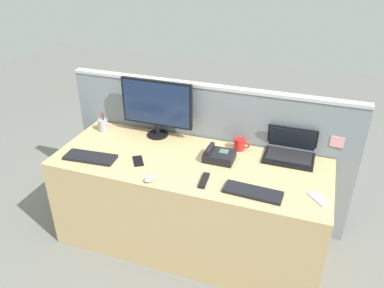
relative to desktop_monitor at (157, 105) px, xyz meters
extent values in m
plane|color=slate|center=(0.38, -0.30, -1.01)|extent=(10.00, 10.00, 0.00)
cube|color=tan|center=(0.38, -0.30, -0.64)|extent=(2.00, 0.77, 0.75)
cube|color=gray|center=(0.38, 0.12, -0.43)|extent=(2.34, 0.06, 1.16)
cube|color=#B7BAC1|center=(0.38, 0.12, 0.16)|extent=(2.34, 0.07, 0.02)
cube|color=pink|center=(1.37, 0.09, -0.12)|extent=(0.10, 0.01, 0.08)
cube|color=#66ADD1|center=(-0.25, 0.09, 0.02)|extent=(0.07, 0.01, 0.10)
cylinder|color=black|center=(0.00, -0.01, -0.26)|extent=(0.17, 0.17, 0.02)
cylinder|color=black|center=(0.00, -0.01, -0.20)|extent=(0.04, 0.04, 0.09)
cube|color=black|center=(0.00, 0.00, 0.02)|extent=(0.59, 0.03, 0.37)
cube|color=#19284C|center=(0.00, -0.01, 0.02)|extent=(0.56, 0.01, 0.34)
cube|color=black|center=(1.06, -0.03, -0.25)|extent=(0.36, 0.26, 0.02)
cube|color=black|center=(1.06, -0.02, -0.24)|extent=(0.32, 0.19, 0.00)
cube|color=black|center=(1.06, 0.08, -0.15)|extent=(0.36, 0.06, 0.20)
cube|color=black|center=(1.06, 0.07, -0.15)|extent=(0.34, 0.05, 0.18)
cube|color=black|center=(0.58, -0.21, -0.23)|extent=(0.22, 0.17, 0.06)
cube|color=#4C6B5B|center=(0.61, -0.19, -0.20)|extent=(0.07, 0.06, 0.01)
cylinder|color=black|center=(0.50, -0.21, -0.18)|extent=(0.04, 0.15, 0.04)
cube|color=black|center=(0.89, -0.53, -0.25)|extent=(0.38, 0.15, 0.02)
cube|color=black|center=(-0.32, -0.51, -0.25)|extent=(0.39, 0.17, 0.02)
ellipsoid|color=#9EA0A8|center=(0.21, -0.62, -0.25)|extent=(0.09, 0.11, 0.03)
cylinder|color=#99999E|center=(-0.46, -0.08, -0.21)|extent=(0.08, 0.08, 0.10)
cylinder|color=black|center=(-0.45, -0.07, -0.16)|extent=(0.01, 0.01, 0.12)
cylinder|color=red|center=(-0.47, -0.07, -0.15)|extent=(0.03, 0.02, 0.14)
cube|color=black|center=(0.03, -0.43, -0.26)|extent=(0.13, 0.15, 0.01)
cube|color=#B7BAC1|center=(1.29, -0.46, -0.26)|extent=(0.15, 0.15, 0.01)
cube|color=black|center=(0.56, -0.51, -0.25)|extent=(0.06, 0.17, 0.02)
cylinder|color=red|center=(0.68, -0.01, -0.22)|extent=(0.08, 0.08, 0.09)
torus|color=red|center=(0.73, -0.01, -0.22)|extent=(0.05, 0.01, 0.05)
camera|label=1|loc=(1.18, -2.51, 1.19)|focal=35.65mm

